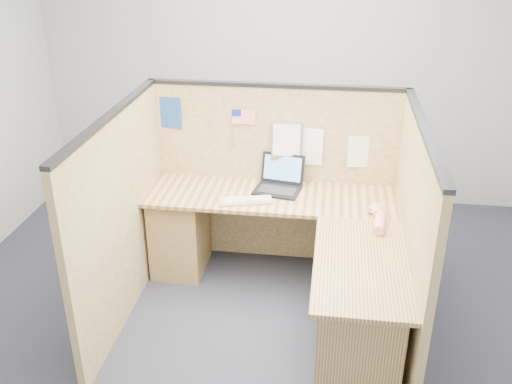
# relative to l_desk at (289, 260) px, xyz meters

# --- Properties ---
(floor) EXTENTS (5.00, 5.00, 0.00)m
(floor) POSITION_rel_l_desk_xyz_m (-0.18, -0.29, -0.39)
(floor) COLOR #21232E
(floor) RESTS_ON ground
(wall_back) EXTENTS (5.00, 0.00, 5.00)m
(wall_back) POSITION_rel_l_desk_xyz_m (-0.18, 1.96, 1.01)
(wall_back) COLOR #A1A3A6
(wall_back) RESTS_ON floor
(cubicle_partitions) EXTENTS (2.06, 1.83, 1.53)m
(cubicle_partitions) POSITION_rel_l_desk_xyz_m (-0.18, 0.14, 0.38)
(cubicle_partitions) COLOR brown
(cubicle_partitions) RESTS_ON floor
(l_desk) EXTENTS (1.95, 1.75, 0.73)m
(l_desk) POSITION_rel_l_desk_xyz_m (0.00, 0.00, 0.00)
(l_desk) COLOR brown
(l_desk) RESTS_ON floor
(laptop) EXTENTS (0.39, 0.39, 0.25)m
(laptop) POSITION_rel_l_desk_xyz_m (-0.14, 0.53, 0.40)
(laptop) COLOR black
(laptop) RESTS_ON l_desk
(keyboard) EXTENTS (0.42, 0.23, 0.03)m
(keyboard) POSITION_rel_l_desk_xyz_m (-0.36, 0.24, 0.35)
(keyboard) COLOR gray
(keyboard) RESTS_ON l_desk
(mouse) EXTENTS (0.13, 0.10, 0.05)m
(mouse) POSITION_rel_l_desk_xyz_m (0.61, 0.19, 0.36)
(mouse) COLOR silver
(mouse) RESTS_ON l_desk
(hand_forearm) EXTENTS (0.11, 0.40, 0.08)m
(hand_forearm) POSITION_rel_l_desk_xyz_m (0.62, 0.05, 0.38)
(hand_forearm) COLOR tan
(hand_forearm) RESTS_ON l_desk
(blue_poster) EXTENTS (0.19, 0.02, 0.26)m
(blue_poster) POSITION_rel_l_desk_xyz_m (-1.04, 0.68, 0.87)
(blue_poster) COLOR navy
(blue_poster) RESTS_ON cubicle_partitions
(american_flag) EXTENTS (0.19, 0.01, 0.32)m
(american_flag) POSITION_rel_l_desk_xyz_m (-0.46, 0.67, 0.86)
(american_flag) COLOR olive
(american_flag) RESTS_ON cubicle_partitions
(file_holder) EXTENTS (0.24, 0.05, 0.31)m
(file_holder) POSITION_rel_l_desk_xyz_m (-0.09, 0.66, 0.69)
(file_holder) COLOR slate
(file_holder) RESTS_ON cubicle_partitions
(paper_left) EXTENTS (0.24, 0.03, 0.30)m
(paper_left) POSITION_rel_l_desk_xyz_m (0.07, 0.68, 0.64)
(paper_left) COLOR white
(paper_left) RESTS_ON cubicle_partitions
(paper_right) EXTENTS (0.20, 0.03, 0.26)m
(paper_right) POSITION_rel_l_desk_xyz_m (0.49, 0.68, 0.62)
(paper_right) COLOR white
(paper_right) RESTS_ON cubicle_partitions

